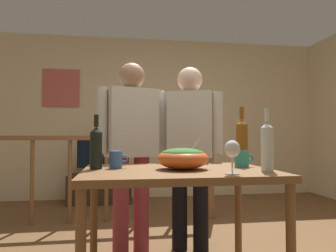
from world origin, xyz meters
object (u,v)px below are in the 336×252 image
object	(u,v)px
person_standing_right	(190,142)
framed_picture	(61,88)
stair_railing	(126,167)
wine_bottle_clear	(267,146)
flat_screen_tv	(100,154)
wine_bottle_amber	(242,141)
wine_glass	(232,150)
person_standing_left	(131,140)
serving_table	(178,184)
mug_blue	(116,160)
mug_teal	(242,159)
salad_bowl	(183,157)
tv_console	(100,188)
wine_bottle_dark	(96,147)

from	to	relation	value
person_standing_right	framed_picture	bearing A→B (deg)	-39.10
stair_railing	wine_bottle_clear	distance (m)	2.10
stair_railing	flat_screen_tv	xyz separation A→B (m)	(-0.35, 1.02, 0.08)
wine_bottle_amber	wine_glass	bearing A→B (deg)	-117.34
framed_picture	person_standing_left	distance (m)	2.63
serving_table	person_standing_left	bearing A→B (deg)	107.97
flat_screen_tv	serving_table	xyz separation A→B (m)	(0.63, -2.76, -0.02)
mug_blue	wine_bottle_amber	bearing A→B (deg)	4.80
mug_teal	person_standing_left	xyz separation A→B (m)	(-0.68, 0.71, 0.11)
salad_bowl	person_standing_right	xyz separation A→B (m)	(0.22, 0.77, 0.07)
stair_railing	serving_table	world-z (taller)	stair_railing
tv_console	stair_railing	bearing A→B (deg)	-71.72
wine_glass	wine_bottle_clear	world-z (taller)	wine_bottle_clear
framed_picture	mug_blue	xyz separation A→B (m)	(0.87, -2.97, -0.88)
framed_picture	tv_console	world-z (taller)	framed_picture
flat_screen_tv	salad_bowl	bearing A→B (deg)	-76.63
wine_glass	wine_bottle_clear	size ratio (longest dim) A/B	0.50
person_standing_left	mug_teal	bearing A→B (deg)	115.46
wine_bottle_clear	wine_bottle_amber	size ratio (longest dim) A/B	0.89
person_standing_left	person_standing_right	size ratio (longest dim) A/B	1.01
wine_glass	person_standing_left	xyz separation A→B (m)	(-0.48, 1.06, 0.04)
stair_railing	wine_glass	world-z (taller)	stair_railing
salad_bowl	wine_bottle_dark	distance (m)	0.53
salad_bowl	mug_teal	xyz separation A→B (m)	(0.40, 0.07, -0.02)
salad_bowl	mug_blue	world-z (taller)	salad_bowl
salad_bowl	wine_bottle_amber	distance (m)	0.49
wine_bottle_amber	mug_teal	bearing A→B (deg)	-112.34
wine_bottle_clear	framed_picture	bearing A→B (deg)	117.65
framed_picture	stair_railing	size ratio (longest dim) A/B	0.20
flat_screen_tv	person_standing_right	size ratio (longest dim) A/B	0.41
salad_bowl	mug_teal	size ratio (longest dim) A/B	2.46
framed_picture	serving_table	size ratio (longest dim) A/B	0.51
mug_teal	mug_blue	world-z (taller)	mug_blue
serving_table	salad_bowl	distance (m)	0.16
tv_console	wine_bottle_dark	bearing A→B (deg)	-86.97
person_standing_left	flat_screen_tv	bearing A→B (deg)	-97.42
mug_blue	person_standing_right	bearing A→B (deg)	47.05
flat_screen_tv	stair_railing	bearing A→B (deg)	-71.18
tv_console	person_standing_left	world-z (taller)	person_standing_left
tv_console	person_standing_left	distance (m)	2.18
stair_railing	flat_screen_tv	bearing A→B (deg)	108.82
wine_bottle_amber	mug_teal	size ratio (longest dim) A/B	3.17
flat_screen_tv	wine_bottle_amber	distance (m)	2.82
wine_glass	tv_console	bearing A→B (deg)	105.64
tv_console	mug_blue	xyz separation A→B (m)	(0.26, -2.68, 0.62)
flat_screen_tv	wine_bottle_dark	size ratio (longest dim) A/B	1.95
person_standing_right	serving_table	bearing A→B (deg)	90.22
mug_blue	person_standing_left	size ratio (longest dim) A/B	0.07
salad_bowl	mug_blue	xyz separation A→B (m)	(-0.40, 0.11, -0.02)
wine_bottle_dark	mug_blue	bearing A→B (deg)	10.66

